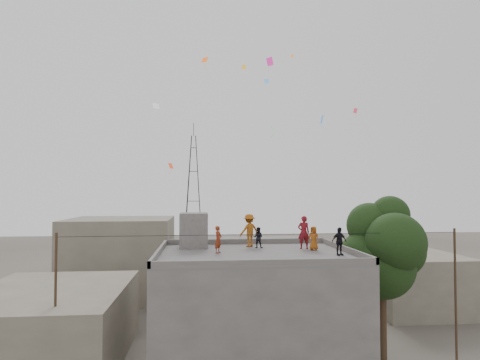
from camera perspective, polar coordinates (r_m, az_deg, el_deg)
The scene contains 17 objects.
main_building at distance 22.04m, azimuth 2.04°, elevation -18.22°, with size 10.00×8.00×6.10m.
parapet at distance 21.36m, azimuth 2.03°, elevation -9.95°, with size 10.00×8.00×0.30m.
stair_head_box at distance 23.67m, azimuth -6.57°, elevation -7.08°, with size 1.60×1.80×2.00m, color #55524F.
neighbor_west at distance 25.45m, azimuth -25.47°, elevation -18.25°, with size 8.00×10.00×4.00m, color #655F50.
neighbor_north at distance 35.93m, azimuth 2.29°, elevation -12.74°, with size 12.00×9.00×5.00m, color #55524F.
neighbor_northwest at distance 38.11m, azimuth -16.65°, elevation -10.51°, with size 9.00×8.00×7.00m, color #655F50.
neighbor_east at distance 35.91m, azimuth 23.11°, elevation -13.08°, with size 7.00×8.00×4.40m, color #655F50.
tree at distance 24.03m, azimuth 19.77°, elevation -9.30°, with size 4.90×4.60×9.10m.
utility_line at distance 20.71m, azimuth 3.95°, elevation -17.05°, with size 20.12×0.62×7.40m.
transmission_tower at distance 60.99m, azimuth -6.65°, elevation -2.09°, with size 2.97×2.97×20.01m.
person_red_adult at distance 23.16m, azimuth 9.05°, elevation -7.36°, with size 0.68×0.44×1.86m, color maroon.
person_orange_child at distance 22.73m, azimuth 10.42°, elevation -8.15°, with size 0.64×0.42×1.31m, color #994811.
person_dark_child at distance 23.35m, azimuth 2.58°, elevation -8.17°, with size 0.58×0.45×1.19m, color black.
person_dark_adult at distance 21.10m, azimuth 13.93°, elevation -8.46°, with size 0.83×0.35×1.42m, color black.
person_orange_adult at distance 23.80m, azimuth 1.33°, elevation -7.17°, with size 1.24×0.71×1.92m, color #9C4E11.
person_red_child at distance 21.36m, azimuth -3.11°, elevation -8.44°, with size 0.52×0.34×1.41m, color maroon.
kites at distance 30.00m, azimuth 2.55°, elevation 12.05°, with size 16.03×11.49×11.04m.
Camera 1 is at (-2.76, -20.97, 9.22)m, focal length 30.00 mm.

